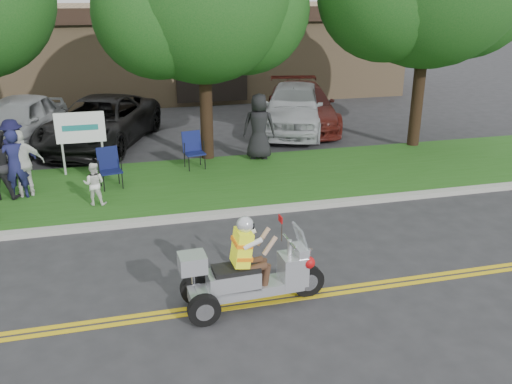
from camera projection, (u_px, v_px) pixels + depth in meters
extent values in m
plane|color=#28282B|center=(249.00, 287.00, 9.15)|extent=(120.00, 120.00, 0.00)
cube|color=gold|center=(258.00, 305.00, 8.63)|extent=(60.00, 0.10, 0.01)
cube|color=gold|center=(255.00, 299.00, 8.77)|extent=(60.00, 0.10, 0.01)
cube|color=#A8A89E|center=(217.00, 215.00, 11.90)|extent=(60.00, 0.25, 0.12)
cube|color=#215416|center=(201.00, 183.00, 13.85)|extent=(60.00, 4.00, 0.10)
cube|color=#9E7F5B|center=(197.00, 48.00, 26.13)|extent=(18.00, 8.00, 4.00)
cube|color=black|center=(210.00, 15.00, 21.86)|extent=(18.00, 0.30, 0.60)
cylinder|color=#332114|center=(206.00, 89.00, 15.05)|extent=(0.36, 0.36, 4.20)
sphere|color=#164E17|center=(245.00, 8.00, 14.86)|extent=(3.60, 3.60, 3.60)
sphere|color=#164E17|center=(158.00, 13.00, 13.88)|extent=(3.36, 3.36, 3.36)
cylinder|color=#332114|center=(420.00, 71.00, 16.27)|extent=(0.36, 0.36, 4.76)
cylinder|color=silver|center=(64.00, 158.00, 14.16)|extent=(0.06, 0.06, 1.10)
cylinder|color=silver|center=(103.00, 156.00, 14.39)|extent=(0.06, 0.06, 1.10)
cube|color=white|center=(80.00, 127.00, 13.99)|extent=(1.25, 0.06, 0.80)
cylinder|color=black|center=(308.00, 281.00, 8.81)|extent=(0.54, 0.15, 0.54)
cylinder|color=black|center=(204.00, 310.00, 8.04)|extent=(0.51, 0.16, 0.50)
cylinder|color=black|center=(196.00, 289.00, 8.61)|extent=(0.51, 0.16, 0.50)
cube|color=silver|center=(250.00, 288.00, 8.53)|extent=(1.71, 0.49, 0.16)
cube|color=silver|center=(233.00, 280.00, 8.39)|extent=(0.82, 0.45, 0.31)
cube|color=black|center=(236.00, 269.00, 8.33)|extent=(0.73, 0.41, 0.09)
cube|color=silver|center=(293.00, 269.00, 8.64)|extent=(0.42, 0.45, 0.49)
cube|color=silver|center=(301.00, 238.00, 8.49)|extent=(0.19, 0.42, 0.44)
cube|color=silver|center=(192.00, 263.00, 8.08)|extent=(0.42, 0.39, 0.27)
sphere|color=#B20C0F|center=(308.00, 262.00, 8.53)|extent=(0.20, 0.20, 0.20)
cube|color=yellow|center=(242.00, 247.00, 8.23)|extent=(0.32, 0.37, 0.58)
sphere|color=silver|center=(245.00, 225.00, 8.12)|extent=(0.26, 0.26, 0.26)
cylinder|color=black|center=(189.00, 164.00, 14.50)|extent=(0.03, 0.03, 0.41)
cylinder|color=black|center=(205.00, 162.00, 14.67)|extent=(0.03, 0.03, 0.41)
cylinder|color=black|center=(185.00, 160.00, 14.85)|extent=(0.03, 0.03, 0.41)
cylinder|color=black|center=(200.00, 158.00, 15.02)|extent=(0.03, 0.03, 0.41)
cube|color=#111851|center=(194.00, 153.00, 14.68)|extent=(0.59, 0.55, 0.04)
cube|color=#111851|center=(191.00, 141.00, 14.77)|extent=(0.54, 0.24, 0.56)
cylinder|color=black|center=(104.00, 184.00, 13.06)|extent=(0.03, 0.03, 0.41)
cylinder|color=black|center=(123.00, 181.00, 13.24)|extent=(0.03, 0.03, 0.41)
cylinder|color=black|center=(101.00, 178.00, 13.40)|extent=(0.03, 0.03, 0.41)
cylinder|color=black|center=(119.00, 176.00, 13.58)|extent=(0.03, 0.03, 0.41)
cube|color=#0E1441|center=(111.00, 171.00, 13.24)|extent=(0.60, 0.56, 0.04)
cube|color=#0E1441|center=(108.00, 158.00, 13.33)|extent=(0.53, 0.25, 0.56)
imported|color=#191B47|center=(15.00, 164.00, 12.45)|extent=(0.68, 0.54, 1.65)
imported|color=silver|center=(23.00, 164.00, 12.60)|extent=(0.99, 0.55, 1.59)
imported|color=#151438|center=(14.00, 149.00, 13.75)|extent=(1.06, 0.67, 1.56)
imported|color=black|center=(259.00, 126.00, 15.38)|extent=(1.04, 0.81, 1.87)
imported|color=white|center=(94.00, 184.00, 12.19)|extent=(0.56, 0.48, 0.99)
imported|color=#989B9F|center=(16.00, 123.00, 16.77)|extent=(3.17, 5.15, 1.64)
imported|color=#2B2B2E|center=(1.00, 126.00, 16.86)|extent=(2.08, 4.39, 1.39)
imported|color=black|center=(100.00, 122.00, 17.08)|extent=(4.36, 6.01, 1.52)
imported|color=#531913|center=(302.00, 106.00, 19.44)|extent=(2.98, 5.48, 1.51)
imported|color=#B9BBC0|center=(294.00, 107.00, 18.78)|extent=(3.78, 5.40, 1.71)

